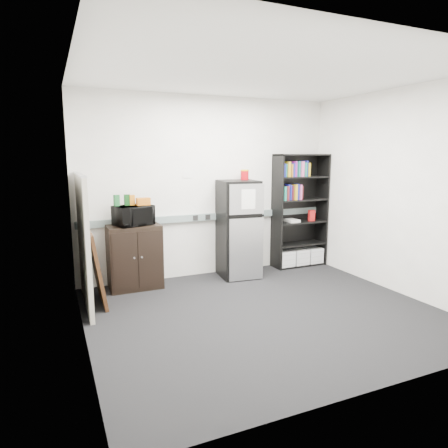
% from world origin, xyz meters
% --- Properties ---
extents(floor, '(4.00, 4.00, 0.00)m').
position_xyz_m(floor, '(0.00, 0.00, 0.00)').
color(floor, black).
rests_on(floor, ground).
extents(wall_back, '(4.00, 0.02, 2.70)m').
position_xyz_m(wall_back, '(0.00, 1.75, 1.35)').
color(wall_back, silver).
rests_on(wall_back, floor).
extents(wall_right, '(0.02, 3.50, 2.70)m').
position_xyz_m(wall_right, '(2.00, 0.00, 1.35)').
color(wall_right, silver).
rests_on(wall_right, floor).
extents(wall_left, '(0.02, 3.50, 2.70)m').
position_xyz_m(wall_left, '(-2.00, 0.00, 1.35)').
color(wall_left, silver).
rests_on(wall_left, floor).
extents(ceiling, '(4.00, 3.50, 0.02)m').
position_xyz_m(ceiling, '(0.00, 0.00, 2.70)').
color(ceiling, white).
rests_on(ceiling, wall_back).
extents(electrical_raceway, '(3.92, 0.05, 0.10)m').
position_xyz_m(electrical_raceway, '(0.00, 1.72, 0.90)').
color(electrical_raceway, slate).
rests_on(electrical_raceway, wall_back).
extents(wall_note, '(0.14, 0.00, 0.10)m').
position_xyz_m(wall_note, '(-0.35, 1.74, 1.55)').
color(wall_note, white).
rests_on(wall_note, wall_back).
extents(bookshelf, '(0.90, 0.34, 1.85)m').
position_xyz_m(bookshelf, '(1.53, 1.57, 0.91)').
color(bookshelf, black).
rests_on(bookshelf, floor).
extents(cubicle_partition, '(0.06, 1.30, 1.62)m').
position_xyz_m(cubicle_partition, '(-1.90, 1.08, 0.81)').
color(cubicle_partition, '#A5A192').
rests_on(cubicle_partition, floor).
extents(cabinet, '(0.71, 0.47, 0.89)m').
position_xyz_m(cabinet, '(-1.22, 1.50, 0.44)').
color(cabinet, black).
rests_on(cabinet, floor).
extents(microwave, '(0.57, 0.48, 0.27)m').
position_xyz_m(microwave, '(-1.22, 1.48, 1.03)').
color(microwave, black).
rests_on(microwave, cabinet).
extents(snack_box_a, '(0.08, 0.07, 0.15)m').
position_xyz_m(snack_box_a, '(-1.42, 1.52, 1.24)').
color(snack_box_a, '#175326').
rests_on(snack_box_a, microwave).
extents(snack_box_b, '(0.07, 0.06, 0.15)m').
position_xyz_m(snack_box_b, '(-1.29, 1.52, 1.24)').
color(snack_box_b, '#0D3A11').
rests_on(snack_box_b, microwave).
extents(snack_box_c, '(0.07, 0.06, 0.14)m').
position_xyz_m(snack_box_c, '(-1.22, 1.52, 1.23)').
color(snack_box_c, '#C36D12').
rests_on(snack_box_c, microwave).
extents(snack_bag, '(0.18, 0.10, 0.10)m').
position_xyz_m(snack_bag, '(-1.08, 1.47, 1.21)').
color(snack_bag, '#C56313').
rests_on(snack_bag, microwave).
extents(refrigerator, '(0.60, 0.63, 1.46)m').
position_xyz_m(refrigerator, '(0.33, 1.42, 0.73)').
color(refrigerator, black).
rests_on(refrigerator, floor).
extents(coffee_can, '(0.13, 0.13, 0.17)m').
position_xyz_m(coffee_can, '(0.50, 1.55, 1.55)').
color(coffee_can, '#A8070F').
rests_on(coffee_can, refrigerator).
extents(framed_poster, '(0.17, 0.73, 0.93)m').
position_xyz_m(framed_poster, '(-1.77, 1.10, 0.47)').
color(framed_poster, black).
rests_on(framed_poster, floor).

